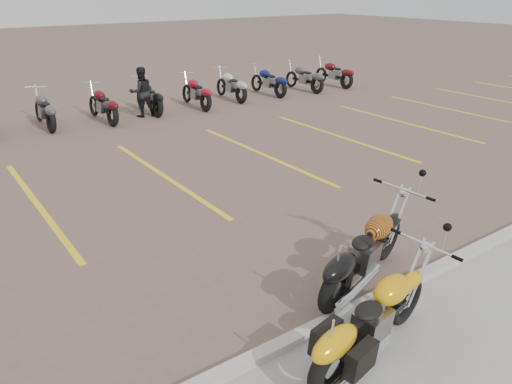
{
  "coord_description": "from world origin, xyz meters",
  "views": [
    {
      "loc": [
        -4.37,
        -5.65,
        3.97
      ],
      "look_at": [
        0.1,
        0.62,
        0.75
      ],
      "focal_mm": 35.0,
      "sensor_mm": 36.0,
      "label": 1
    }
  ],
  "objects": [
    {
      "name": "ground",
      "position": [
        0.0,
        0.0,
        0.0
      ],
      "size": [
        100.0,
        100.0,
        0.0
      ],
      "primitive_type": "plane",
      "color": "brown",
      "rests_on": "ground"
    },
    {
      "name": "person_b",
      "position": [
        1.86,
        9.41,
        0.79
      ],
      "size": [
        0.81,
        0.66,
        1.57
      ],
      "primitive_type": "imported",
      "rotation": [
        0.0,
        0.0,
        3.06
      ],
      "color": "black",
      "rests_on": "ground"
    },
    {
      "name": "curb",
      "position": [
        0.0,
        -2.0,
        0.06
      ],
      "size": [
        60.0,
        0.18,
        0.12
      ],
      "primitive_type": "cube",
      "color": "#ADAAA3",
      "rests_on": "ground"
    },
    {
      "name": "flame_cruiser",
      "position": [
        0.32,
        -1.56,
        0.48
      ],
      "size": [
        2.29,
        0.86,
        0.97
      ],
      "rotation": [
        0.11,
        0.0,
        0.31
      ],
      "color": "black",
      "rests_on": "ground"
    },
    {
      "name": "yellow_cruiser",
      "position": [
        -0.7,
        -2.65,
        0.46
      ],
      "size": [
        2.23,
        0.57,
        0.93
      ],
      "rotation": [
        0.09,
        0.0,
        0.19
      ],
      "color": "black",
      "rests_on": "ground"
    },
    {
      "name": "bg_bike_row",
      "position": [
        1.4,
        9.83,
        0.55
      ],
      "size": [
        18.91,
        2.03,
        1.1
      ],
      "color": "black",
      "rests_on": "ground"
    },
    {
      "name": "parking_stripes",
      "position": [
        0.0,
        4.0,
        0.0
      ],
      "size": [
        38.0,
        5.5,
        0.01
      ],
      "primitive_type": null,
      "color": "yellow",
      "rests_on": "ground"
    }
  ]
}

